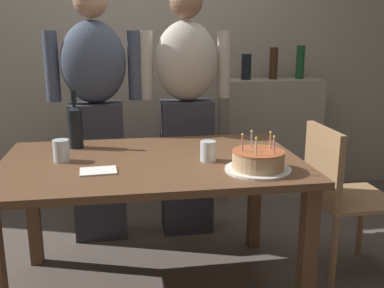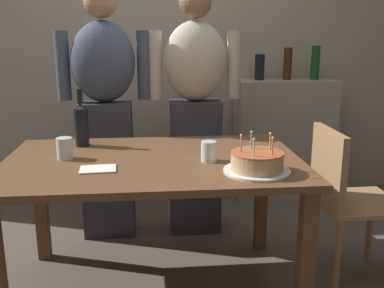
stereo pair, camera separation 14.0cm
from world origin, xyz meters
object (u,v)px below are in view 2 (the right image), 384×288
Objects in this scene: birthday_cake at (257,163)px; person_man_bearded at (105,109)px; napkin_stack at (98,169)px; water_glass_far at (209,151)px; person_woman_cardigan at (195,108)px; water_glass_near at (65,148)px; dining_chair at (343,193)px; wine_bottle at (81,124)px.

person_man_bearded is at bearing 127.42° from birthday_cake.
birthday_cake is at bearing -8.02° from napkin_stack.
water_glass_far is at bearing 10.10° from napkin_stack.
person_woman_cardigan is at bearing 100.12° from birthday_cake.
birthday_cake is 3.05× the size of water_glass_far.
water_glass_near is at bearing 161.40° from birthday_cake.
birthday_cake is 1.85× the size of napkin_stack.
dining_chair is (0.75, 0.07, -0.27)m from water_glass_far.
water_glass_near is 0.66× the size of napkin_stack.
water_glass_near is 0.28m from wine_bottle.
water_glass_far is (-0.20, 0.20, 0.01)m from birthday_cake.
wine_bottle reaches higher than water_glass_near.
person_woman_cardigan is (0.55, 0.91, 0.13)m from napkin_stack.
water_glass_near is at bearing 132.09° from napkin_stack.
napkin_stack is 0.10× the size of person_man_bearded.
person_woman_cardigan is at bearing 88.90° from water_glass_far.
water_glass_far is at bearing 134.74° from birthday_cake.
birthday_cake is 1.28m from person_man_bearded.
person_man_bearded is 0.59m from person_woman_cardigan.
water_glass_near is 0.73m from water_glass_far.
person_man_bearded is (0.09, 0.44, 0.01)m from wine_bottle.
water_glass_near reaches higher than water_glass_far.
wine_bottle is (0.05, 0.26, 0.07)m from water_glass_near.
napkin_stack is 0.10× the size of person_woman_cardigan.
birthday_cake is at bearing -18.60° from water_glass_near.
water_glass_far is 1.00m from person_man_bearded.
birthday_cake is 2.80× the size of water_glass_near.
person_man_bearded is at bearing 0.00° from person_woman_cardigan.
birthday_cake reaches higher than water_glass_far.
birthday_cake is 0.74m from napkin_stack.
person_man_bearded is (0.14, 0.70, 0.08)m from water_glass_near.
person_woman_cardigan is (0.02, 0.81, 0.08)m from water_glass_far.
dining_chair is (0.73, -0.74, -0.36)m from person_woman_cardigan.
napkin_stack is (-0.73, 0.10, -0.04)m from birthday_cake.
person_woman_cardigan is (0.59, 0.00, 0.00)m from person_man_bearded.
person_woman_cardigan is (0.74, 0.70, 0.08)m from water_glass_near.
water_glass_near is 0.72m from person_man_bearded.
water_glass_far is 0.77m from wine_bottle.
napkin_stack is at bearing 171.98° from birthday_cake.
water_glass_near is at bearing 43.75° from person_woman_cardigan.
person_woman_cardigan is at bearing 32.74° from wine_bottle.
birthday_cake is 1.03m from person_woman_cardigan.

